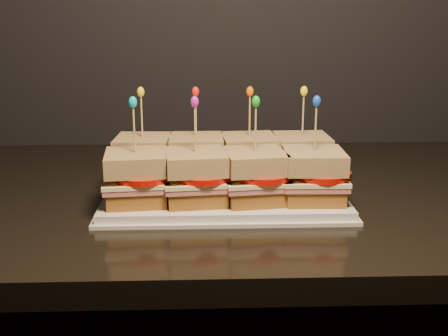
{
  "coord_description": "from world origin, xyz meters",
  "views": [
    {
      "loc": [
        -0.04,
        0.73,
        1.2
      ],
      "look_at": [
        -0.01,
        1.59,
        0.96
      ],
      "focal_mm": 45.0,
      "sensor_mm": 36.0,
      "label": 1
    }
  ],
  "objects": [
    {
      "name": "sandwich_4_pick",
      "position": [
        -0.14,
        1.54,
        1.03
      ],
      "size": [
        0.0,
        0.0,
        0.09
      ],
      "primitive_type": "cylinder",
      "color": "tan",
      "rests_on": "sandwich_4_bread_top"
    },
    {
      "name": "sandwich_4_frill",
      "position": [
        -0.14,
        1.54,
        1.07
      ],
      "size": [
        0.01,
        0.01,
        0.02
      ],
      "primitive_type": "ellipsoid",
      "color": "#04BEC6",
      "rests_on": "sandwich_4_pick"
    },
    {
      "name": "sandwich_1_bread_top",
      "position": [
        -0.05,
        1.65,
        0.98
      ],
      "size": [
        0.09,
        0.09,
        0.03
      ],
      "primitive_type": "cube",
      "rotation": [
        0.0,
        0.0,
        0.01
      ],
      "color": "#67380D",
      "rests_on": "sandwich_1_tomato"
    },
    {
      "name": "sandwich_6_ham",
      "position": [
        0.04,
        1.54,
        0.95
      ],
      "size": [
        0.11,
        0.1,
        0.01
      ],
      "primitive_type": "cube",
      "rotation": [
        0.0,
        0.0,
        0.13
      ],
      "color": "#C9645D",
      "rests_on": "sandwich_6_bread_bot"
    },
    {
      "name": "sandwich_3_frill",
      "position": [
        0.13,
        1.65,
        1.07
      ],
      "size": [
        0.01,
        0.01,
        0.02
      ],
      "primitive_type": "ellipsoid",
      "color": "#F8EE0E",
      "rests_on": "sandwich_3_pick"
    },
    {
      "name": "sandwich_6_bread_top",
      "position": [
        0.04,
        1.54,
        0.98
      ],
      "size": [
        0.1,
        0.1,
        0.03
      ],
      "primitive_type": "cube",
      "rotation": [
        0.0,
        0.0,
        0.13
      ],
      "color": "#67380D",
      "rests_on": "sandwich_6_tomato"
    },
    {
      "name": "sandwich_4_bread_bot",
      "position": [
        -0.14,
        1.54,
        0.93
      ],
      "size": [
        0.09,
        0.09,
        0.02
      ],
      "primitive_type": "cube",
      "rotation": [
        0.0,
        0.0,
        0.1
      ],
      "color": "brown",
      "rests_on": "platter"
    },
    {
      "name": "sandwich_4_bread_top",
      "position": [
        -0.14,
        1.54,
        0.98
      ],
      "size": [
        0.1,
        0.1,
        0.03
      ],
      "primitive_type": "cube",
      "rotation": [
        0.0,
        0.0,
        0.1
      ],
      "color": "#67380D",
      "rests_on": "sandwich_4_tomato"
    },
    {
      "name": "sandwich_6_bread_bot",
      "position": [
        0.04,
        1.54,
        0.93
      ],
      "size": [
        0.1,
        0.1,
        0.02
      ],
      "primitive_type": "cube",
      "rotation": [
        0.0,
        0.0,
        0.13
      ],
      "color": "brown",
      "rests_on": "platter"
    },
    {
      "name": "platter_rim",
      "position": [
        -0.01,
        1.59,
        0.9
      ],
      "size": [
        0.39,
        0.25,
        0.01
      ],
      "primitive_type": "cube",
      "color": "white",
      "rests_on": "granite_slab"
    },
    {
      "name": "sandwich_5_tomato",
      "position": [
        -0.04,
        1.53,
        0.96
      ],
      "size": [
        0.09,
        0.09,
        0.01
      ],
      "primitive_type": "cylinder",
      "color": "red",
      "rests_on": "sandwich_5_cheese"
    },
    {
      "name": "sandwich_5_pick",
      "position": [
        -0.05,
        1.54,
        1.03
      ],
      "size": [
        0.0,
        0.0,
        0.09
      ],
      "primitive_type": "cylinder",
      "color": "tan",
      "rests_on": "sandwich_5_bread_top"
    },
    {
      "name": "sandwich_4_tomato",
      "position": [
        -0.13,
        1.53,
        0.96
      ],
      "size": [
        0.09,
        0.09,
        0.01
      ],
      "primitive_type": "cylinder",
      "color": "red",
      "rests_on": "sandwich_4_cheese"
    },
    {
      "name": "sandwich_1_ham",
      "position": [
        -0.05,
        1.65,
        0.95
      ],
      "size": [
        0.1,
        0.09,
        0.01
      ],
      "primitive_type": "cube",
      "rotation": [
        0.0,
        0.0,
        0.01
      ],
      "color": "#C9645D",
      "rests_on": "sandwich_1_bread_bot"
    },
    {
      "name": "sandwich_3_tomato",
      "position": [
        0.14,
        1.64,
        0.96
      ],
      "size": [
        0.09,
        0.09,
        0.01
      ],
      "primitive_type": "cylinder",
      "color": "red",
      "rests_on": "sandwich_3_cheese"
    },
    {
      "name": "sandwich_6_cheese",
      "position": [
        0.04,
        1.54,
        0.95
      ],
      "size": [
        0.11,
        0.11,
        0.01
      ],
      "primitive_type": "cube",
      "rotation": [
        0.0,
        0.0,
        0.13
      ],
      "color": "#FFEEA7",
      "rests_on": "sandwich_6_ham"
    },
    {
      "name": "sandwich_3_cheese",
      "position": [
        0.13,
        1.65,
        0.95
      ],
      "size": [
        0.1,
        0.1,
        0.01
      ],
      "primitive_type": "cube",
      "rotation": [
        0.0,
        0.0,
        0.03
      ],
      "color": "#FFEEA7",
      "rests_on": "sandwich_3_ham"
    },
    {
      "name": "platter",
      "position": [
        -0.01,
        1.59,
        0.91
      ],
      "size": [
        0.38,
        0.23,
        0.02
      ],
      "primitive_type": "cube",
      "color": "white",
      "rests_on": "granite_slab"
    },
    {
      "name": "sandwich_6_pick",
      "position": [
        0.04,
        1.54,
        1.03
      ],
      "size": [
        0.0,
        0.0,
        0.09
      ],
      "primitive_type": "cylinder",
      "color": "tan",
      "rests_on": "sandwich_6_bread_top"
    },
    {
      "name": "sandwich_3_pick",
      "position": [
        0.13,
        1.65,
        1.03
      ],
      "size": [
        0.0,
        0.0,
        0.09
      ],
      "primitive_type": "cylinder",
      "color": "tan",
      "rests_on": "sandwich_3_bread_top"
    },
    {
      "name": "sandwich_0_cheese",
      "position": [
        -0.14,
        1.65,
        0.95
      ],
      "size": [
        0.1,
        0.1,
        0.01
      ],
      "primitive_type": "cube",
      "rotation": [
        0.0,
        0.0,
        -0.05
      ],
      "color": "#FFEEA7",
      "rests_on": "sandwich_0_ham"
    },
    {
      "name": "sandwich_4_ham",
      "position": [
        -0.14,
        1.54,
        0.95
      ],
      "size": [
        0.1,
        0.1,
        0.01
      ],
      "primitive_type": "cube",
      "rotation": [
        0.0,
        0.0,
        0.1
      ],
      "color": "#C9645D",
      "rests_on": "sandwich_4_bread_bot"
    },
    {
      "name": "granite_slab",
      "position": [
        -0.08,
        1.66,
        0.88
      ],
      "size": [
        2.37,
        0.7,
        0.04
      ],
      "primitive_type": "cube",
      "color": "black",
      "rests_on": "cabinet"
    },
    {
      "name": "sandwich_2_pick",
      "position": [
        0.04,
        1.65,
        1.03
      ],
      "size": [
        0.0,
        0.0,
        0.09
      ],
      "primitive_type": "cylinder",
      "color": "tan",
      "rests_on": "sandwich_2_bread_top"
    },
    {
      "name": "sandwich_0_bread_bot",
      "position": [
        -0.14,
        1.65,
        0.93
      ],
      "size": [
        0.09,
        0.09,
        0.02
      ],
      "primitive_type": "cube",
      "rotation": [
        0.0,
        0.0,
        -0.05
      ],
      "color": "brown",
      "rests_on": "platter"
    },
    {
      "name": "sandwich_2_frill",
      "position": [
        0.04,
        1.65,
        1.07
      ],
      "size": [
        0.01,
        0.01,
        0.02
      ],
      "primitive_type": "ellipsoid",
      "color": "#FA6503",
      "rests_on": "sandwich_2_pick"
    },
    {
      "name": "sandwich_4_cheese",
      "position": [
        -0.14,
        1.54,
        0.95
      ],
      "size": [
        0.11,
        0.1,
        0.01
      ],
      "primitive_type": "cube",
      "rotation": [
        0.0,
        0.0,
        0.1
      ],
      "color": "#FFEEA7",
      "rests_on": "sandwich_4_ham"
    },
    {
      "name": "sandwich_5_cheese",
      "position": [
        -0.05,
        1.54,
        0.95
      ],
      "size": [
        0.11,
        0.1,
        0.01
      ],
      "primitive_type": "cube",
      "rotation": [
        0.0,
        0.0,
        0.11
      ],
      "color": "#FFEEA7",
      "rests_on": "sandwich_5_ham"
    },
    {
      "name": "sandwich_5_ham",
      "position": [
        -0.05,
        1.54,
        0.95
      ],
      "size": [
        0.11,
        0.1,
        0.01
      ],
      "primitive_type": "cube",
      "rotation": [
        0.0,
        0.0,
        0.11
      ],
      "color": "#C9645D",
      "rests_on": "sandwich_5_bread_bot"
    },
    {
      "name": "sandwich_2_cheese",
      "position": [
        0.04,
        1.65,
        0.95
      ],
      "size": [
        0.1,
        0.1,
        0.01
      ],
      "primitive_type": "cube",
      "rotation": [
        0.0,
        0.0,
        0.07
      ],
      "color": "#FFEEA7",
      "rests_on": "sandwich_2_ham"
    },
    {
      "name": "sandwich_7_bread_top",
      "position": [
        0.13,
        1.54,
        0.98
      ],
      "size": [
        0.09,
        0.09,
        0.03
      ],
      "primitive_type": "cube",
      "rotation": [
        0.0,
        0.0,
        -0.03
      ],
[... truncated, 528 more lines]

